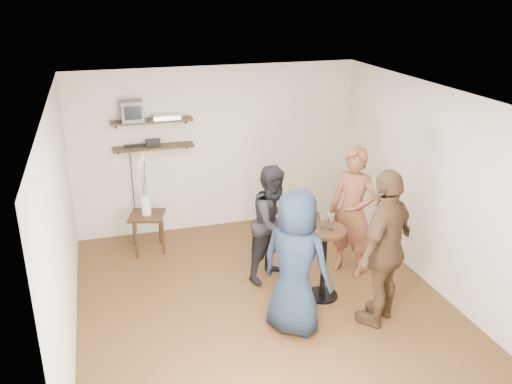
% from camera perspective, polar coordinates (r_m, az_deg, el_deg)
% --- Properties ---
extents(room, '(4.58, 5.08, 2.68)m').
position_cam_1_polar(room, '(6.32, 0.89, -1.63)').
color(room, '#442B16').
rests_on(room, ground).
extents(shelf_upper, '(1.20, 0.25, 0.04)m').
position_cam_1_polar(shelf_upper, '(8.19, -10.92, 7.36)').
color(shelf_upper, black).
rests_on(shelf_upper, room).
extents(shelf_lower, '(1.20, 0.25, 0.04)m').
position_cam_1_polar(shelf_lower, '(8.29, -10.73, 4.68)').
color(shelf_lower, black).
rests_on(shelf_lower, room).
extents(crt_monitor, '(0.32, 0.30, 0.30)m').
position_cam_1_polar(crt_monitor, '(8.13, -12.92, 8.33)').
color(crt_monitor, '#59595B').
rests_on(crt_monitor, shelf_upper).
extents(dvd_deck, '(0.40, 0.24, 0.06)m').
position_cam_1_polar(dvd_deck, '(8.20, -9.41, 7.82)').
color(dvd_deck, silver).
rests_on(dvd_deck, shelf_upper).
extents(radio, '(0.22, 0.10, 0.10)m').
position_cam_1_polar(radio, '(8.27, -10.80, 5.13)').
color(radio, black).
rests_on(radio, shelf_lower).
extents(power_strip, '(0.30, 0.05, 0.03)m').
position_cam_1_polar(power_strip, '(8.31, -12.72, 4.80)').
color(power_strip, black).
rests_on(power_strip, shelf_lower).
extents(side_table, '(0.60, 0.60, 0.58)m').
position_cam_1_polar(side_table, '(8.13, -11.38, -2.94)').
color(side_table, black).
rests_on(side_table, room).
extents(vase_lilies, '(0.19, 0.20, 0.97)m').
position_cam_1_polar(vase_lilies, '(7.98, -11.59, -0.31)').
color(vase_lilies, white).
rests_on(vase_lilies, side_table).
extents(drinks_table, '(0.52, 0.52, 0.95)m').
position_cam_1_polar(drinks_table, '(6.81, 7.17, -6.47)').
color(drinks_table, black).
rests_on(drinks_table, room).
extents(wine_glass_fl, '(0.06, 0.06, 0.19)m').
position_cam_1_polar(wine_glass_fl, '(6.56, 7.05, -3.01)').
color(wine_glass_fl, silver).
rests_on(wine_glass_fl, drinks_table).
extents(wine_glass_fr, '(0.07, 0.07, 0.21)m').
position_cam_1_polar(wine_glass_fr, '(6.60, 7.95, -2.82)').
color(wine_glass_fr, silver).
rests_on(wine_glass_fr, drinks_table).
extents(wine_glass_bl, '(0.07, 0.07, 0.20)m').
position_cam_1_polar(wine_glass_bl, '(6.66, 7.00, -2.61)').
color(wine_glass_bl, silver).
rests_on(wine_glass_bl, drinks_table).
extents(wine_glass_br, '(0.07, 0.07, 0.22)m').
position_cam_1_polar(wine_glass_br, '(6.62, 7.44, -2.60)').
color(wine_glass_br, silver).
rests_on(wine_glass_br, drinks_table).
extents(person_plaid, '(0.74, 0.77, 1.78)m').
position_cam_1_polar(person_plaid, '(7.35, 10.14, -2.09)').
color(person_plaid, '#AB132D').
rests_on(person_plaid, room).
extents(person_dark, '(0.97, 0.92, 1.59)m').
position_cam_1_polar(person_dark, '(7.15, 1.92, -3.29)').
color(person_dark, black).
rests_on(person_dark, room).
extents(person_navy, '(0.97, 0.98, 1.71)m').
position_cam_1_polar(person_navy, '(6.05, 4.21, -7.45)').
color(person_navy, '#162031').
rests_on(person_navy, room).
extents(person_brown, '(1.17, 1.00, 1.89)m').
position_cam_1_polar(person_brown, '(6.33, 13.42, -5.78)').
color(person_brown, '#49321F').
rests_on(person_brown, room).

